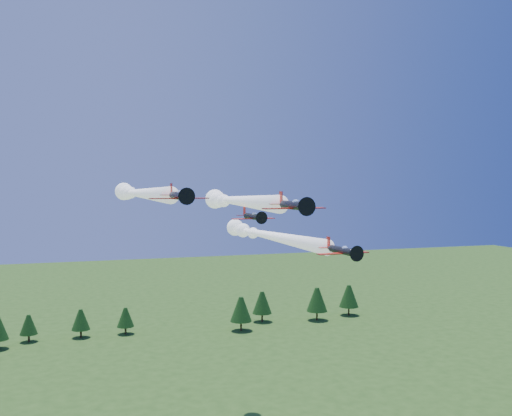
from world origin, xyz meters
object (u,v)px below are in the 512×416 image
object	(u,v)px
plane_slot	(253,217)
plane_left	(139,193)
plane_lead	(235,201)
plane_right	(267,235)

from	to	relation	value
plane_slot	plane_left	bearing A→B (deg)	123.76
plane_lead	plane_right	xyz separation A→B (m)	(9.64, 11.35, -7.06)
plane_lead	plane_left	xyz separation A→B (m)	(-14.67, 13.30, 1.15)
plane_lead	plane_left	size ratio (longest dim) A/B	0.87
plane_left	plane_right	bearing A→B (deg)	-8.76
plane_right	plane_slot	bearing A→B (deg)	-119.44
plane_right	plane_slot	world-z (taller)	plane_slot
plane_lead	plane_slot	bearing A→B (deg)	-82.38
plane_left	plane_slot	world-z (taller)	plane_left
plane_left	plane_right	size ratio (longest dim) A/B	1.01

